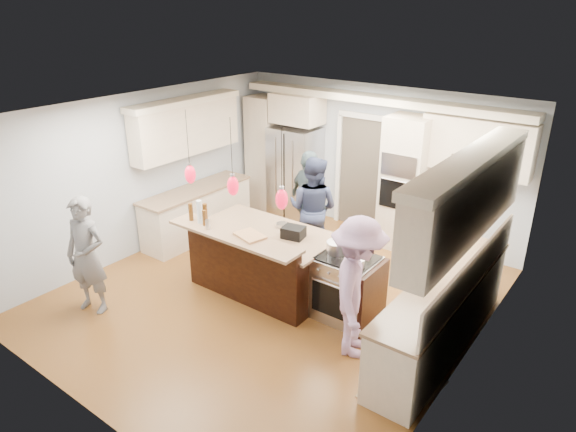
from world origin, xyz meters
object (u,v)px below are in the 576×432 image
object	(u,v)px
refrigerator	(295,173)
island_range	(348,288)
person_far_left	(313,209)
person_bar_end	(87,256)
kitchen_island	(263,259)

from	to	relation	value
refrigerator	island_range	xyz separation A→B (m)	(2.71, -2.49, -0.44)
refrigerator	island_range	distance (m)	3.71
refrigerator	person_far_left	world-z (taller)	refrigerator
refrigerator	person_far_left	xyz separation A→B (m)	(1.31, -1.30, -0.02)
refrigerator	person_bar_end	world-z (taller)	refrigerator
kitchen_island	person_far_left	world-z (taller)	person_far_left
refrigerator	kitchen_island	xyz separation A→B (m)	(1.30, -2.57, -0.41)
refrigerator	person_far_left	distance (m)	1.85
island_range	person_far_left	size ratio (longest dim) A/B	0.52
refrigerator	person_bar_end	distance (m)	4.45
refrigerator	person_far_left	bearing A→B (deg)	-44.66
island_range	person_bar_end	size ratio (longest dim) A/B	0.55
person_bar_end	kitchen_island	bearing A→B (deg)	34.07
refrigerator	person_bar_end	bearing A→B (deg)	-93.21
kitchen_island	island_range	distance (m)	1.41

